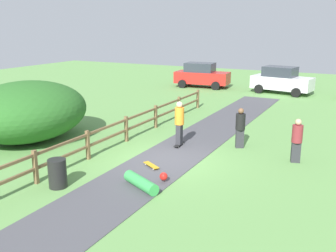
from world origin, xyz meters
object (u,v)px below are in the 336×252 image
Objects in this scene: skater_riding at (179,121)px; parked_car_white at (281,80)px; parked_car_red at (202,75)px; bystander_black at (240,126)px; bystander_maroon at (297,139)px; trash_bin at (57,173)px; skater_fallen at (143,182)px; skateboard_loose at (151,165)px; bush_large at (27,111)px.

skater_riding is 14.77m from parked_car_white.
parked_car_white is at bearing 0.12° from parked_car_red.
parked_car_red is at bearing 118.31° from bystander_black.
bystander_black is at bearing 162.42° from bystander_maroon.
trash_bin is at bearing -120.37° from bystander_black.
skateboard_loose is at bearing 111.63° from skater_fallen.
bystander_maroon is 0.37× the size of parked_car_white.
trash_bin is at bearing -121.45° from skateboard_loose.
parked_car_white is at bearing 89.48° from skater_fallen.
parked_car_red is at bearing 86.43° from bush_large.
skateboard_loose is 4.24m from bystander_black.
bystander_black is at bearing -61.69° from parked_car_red.
bystander_maroon is (4.58, 0.22, -0.17)m from skater_riding.
bystander_black is (2.05, 3.63, 0.81)m from skateboard_loose.
parked_car_white reaches higher than trash_bin.
parked_car_white is (1.03, 14.73, -0.10)m from skater_riding.
skateboard_loose is 0.49× the size of bystander_maroon.
skater_riding is at bearing -156.95° from bystander_black.
parked_car_red is at bearing 107.53° from skater_fallen.
trash_bin is at bearing -97.15° from parked_car_white.
skater_riding is 2.35× the size of skateboard_loose.
trash_bin is at bearing -105.43° from skater_riding.
bystander_black is 13.83m from parked_car_white.
trash_bin is 0.21× the size of parked_car_red.
bush_large reaches higher than trash_bin.
bystander_black is (3.76, 6.41, 0.45)m from trash_bin.
parked_car_red reaches higher than skater_riding.
skater_fallen is 0.90× the size of bystander_maroon.
bush_large is 7.01× the size of skateboard_loose.
bystander_black is (8.46, 3.09, -0.37)m from bush_large.
parked_car_white is (2.53, 20.18, 0.51)m from trash_bin.
skater_fallen reaches higher than skateboard_loose.
skater_fallen is (2.36, 1.13, -0.25)m from trash_bin.
bush_large is 1.26× the size of parked_car_white.
bush_large is 1.28× the size of parked_car_red.
parked_car_red is at bearing 107.13° from skateboard_loose.
bystander_maroon is at bearing 43.02° from trash_bin.
bush_large reaches higher than bystander_black.
skateboard_loose is 18.21m from parked_car_red.
bystander_black reaches higher than skater_fallen.
skateboard_loose is (0.20, -2.67, -0.97)m from skater_riding.
parked_car_red is (1.05, 16.85, -0.31)m from bush_large.
trash_bin is 2.63m from skater_fallen.
parked_car_red is at bearing 100.27° from trash_bin.
skater_riding reaches higher than skater_fallen.
bystander_maroon is at bearing -76.26° from parked_car_white.
bush_large is at bearing -93.57° from parked_car_red.
trash_bin is at bearing -154.51° from skater_fallen.
parked_car_white is at bearing 87.27° from skateboard_loose.
bystander_black is 0.38× the size of parked_car_red.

